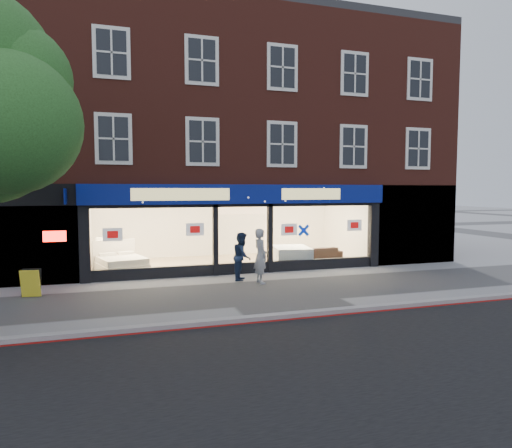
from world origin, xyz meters
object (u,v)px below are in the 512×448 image
display_bed (121,263)px  mattress_stack (291,255)px  sofa (318,254)px  a_board (31,283)px  pedestrian_grey (260,256)px  pedestrian_blue (242,256)px

display_bed → mattress_stack: display_bed is taller
display_bed → mattress_stack: (6.64, -0.33, 0.04)m
sofa → a_board: bearing=12.2°
pedestrian_grey → pedestrian_blue: pedestrian_grey is taller
mattress_stack → sofa: 1.46m
mattress_stack → pedestrian_grey: 3.61m
mattress_stack → sofa: bearing=16.9°
pedestrian_grey → pedestrian_blue: 0.81m
a_board → mattress_stack: bearing=23.8°
pedestrian_blue → sofa: bearing=-33.8°
mattress_stack → pedestrian_grey: (-2.23, -2.79, 0.47)m
mattress_stack → pedestrian_blue: bearing=-141.6°
sofa → pedestrian_grey: size_ratio=1.09×
mattress_stack → a_board: size_ratio=2.41×
display_bed → pedestrian_blue: size_ratio=1.39×
pedestrian_blue → a_board: bearing=118.8°
a_board → display_bed: bearing=57.0°
display_bed → pedestrian_grey: (4.41, -3.12, 0.51)m
display_bed → pedestrian_blue: pedestrian_blue is taller
pedestrian_grey → sofa: bearing=-53.4°
sofa → a_board: size_ratio=2.43×
display_bed → pedestrian_blue: bearing=-47.5°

